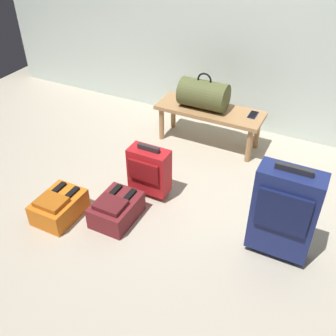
% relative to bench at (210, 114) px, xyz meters
% --- Properties ---
extents(ground_plane, '(6.60, 6.60, 0.00)m').
position_rel_bench_xyz_m(ground_plane, '(0.29, -1.09, -0.31)').
color(ground_plane, '#B2A893').
extents(bench, '(1.00, 0.36, 0.37)m').
position_rel_bench_xyz_m(bench, '(0.00, 0.00, 0.00)').
color(bench, '#A87A4C').
rests_on(bench, ground).
extents(duffel_bag_olive, '(0.44, 0.26, 0.34)m').
position_rel_bench_xyz_m(duffel_bag_olive, '(-0.07, 0.00, 0.19)').
color(duffel_bag_olive, '#51562D').
rests_on(duffel_bag_olive, bench).
extents(cell_phone, '(0.07, 0.14, 0.01)m').
position_rel_bench_xyz_m(cell_phone, '(0.39, 0.06, 0.06)').
color(cell_phone, '#191E4C').
rests_on(cell_phone, bench).
extents(suitcase_upright_navy, '(0.40, 0.21, 0.72)m').
position_rel_bench_xyz_m(suitcase_upright_navy, '(0.94, -1.10, 0.06)').
color(suitcase_upright_navy, navy).
rests_on(suitcase_upright_navy, ground).
extents(suitcase_small_red, '(0.32, 0.18, 0.46)m').
position_rel_bench_xyz_m(suitcase_small_red, '(-0.13, -0.94, -0.07)').
color(suitcase_small_red, red).
rests_on(suitcase_small_red, ground).
extents(backpack_maroon, '(0.28, 0.38, 0.21)m').
position_rel_bench_xyz_m(backpack_maroon, '(-0.21, -1.31, -0.22)').
color(backpack_maroon, maroon).
rests_on(backpack_maroon, ground).
extents(backpack_orange, '(0.28, 0.38, 0.21)m').
position_rel_bench_xyz_m(backpack_orange, '(-0.61, -1.48, -0.22)').
color(backpack_orange, orange).
rests_on(backpack_orange, ground).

